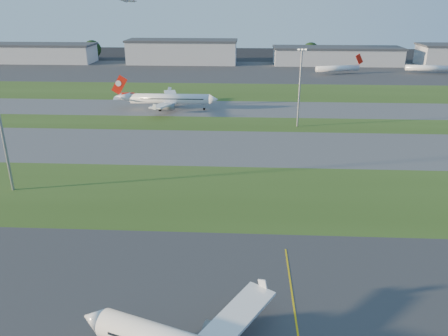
# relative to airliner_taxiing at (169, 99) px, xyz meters

# --- Properties ---
(grass_strip_a) EXTENTS (300.00, 34.00, 0.01)m
(grass_strip_a) POSITION_rel_airliner_taxiing_xyz_m (32.32, -77.17, -4.15)
(grass_strip_a) COLOR #334C19
(grass_strip_a) RESTS_ON ground
(taxiway_a) EXTENTS (300.00, 32.00, 0.01)m
(taxiway_a) POSITION_rel_airliner_taxiing_xyz_m (32.32, -44.17, -4.15)
(taxiway_a) COLOR #515154
(taxiway_a) RESTS_ON ground
(grass_strip_b) EXTENTS (300.00, 18.00, 0.01)m
(grass_strip_b) POSITION_rel_airliner_taxiing_xyz_m (32.32, -19.17, -4.15)
(grass_strip_b) COLOR #334C19
(grass_strip_b) RESTS_ON ground
(taxiway_b) EXTENTS (300.00, 26.00, 0.01)m
(taxiway_b) POSITION_rel_airliner_taxiing_xyz_m (32.32, 2.83, -4.15)
(taxiway_b) COLOR #515154
(taxiway_b) RESTS_ON ground
(grass_strip_c) EXTENTS (300.00, 40.00, 0.01)m
(grass_strip_c) POSITION_rel_airliner_taxiing_xyz_m (32.32, 35.83, -4.15)
(grass_strip_c) COLOR #334C19
(grass_strip_c) RESTS_ON ground
(apron_far) EXTENTS (400.00, 80.00, 0.01)m
(apron_far) POSITION_rel_airliner_taxiing_xyz_m (32.32, 95.83, -4.15)
(apron_far) COLOR #333335
(apron_far) RESTS_ON ground
(airliner_taxiing) EXTENTS (37.89, 32.19, 11.84)m
(airliner_taxiing) POSITION_rel_airliner_taxiing_xyz_m (0.00, 0.00, 0.00)
(airliner_taxiing) COLOR white
(airliner_taxiing) RESTS_ON ground
(mini_jet_near) EXTENTS (27.90, 10.49, 9.48)m
(mini_jet_near) POSITION_rel_airliner_taxiing_xyz_m (81.23, 88.18, -0.87)
(mini_jet_near) COLOR white
(mini_jet_near) RESTS_ON ground
(mini_jet_far) EXTENTS (28.63, 5.53, 9.48)m
(mini_jet_far) POSITION_rel_airliner_taxiing_xyz_m (133.63, 92.30, -0.87)
(mini_jet_far) COLOR white
(mini_jet_far) RESTS_ON ground
(light_mast_west) EXTENTS (3.20, 0.70, 25.80)m
(light_mast_west) POSITION_rel_airliner_taxiing_xyz_m (-22.68, -77.17, 10.66)
(light_mast_west) COLOR gray
(light_mast_west) RESTS_ON ground
(light_mast_centre) EXTENTS (3.20, 0.70, 25.80)m
(light_mast_centre) POSITION_rel_airliner_taxiing_xyz_m (47.32, -21.17, 10.66)
(light_mast_centre) COLOR gray
(light_mast_centre) RESTS_ON ground
(hangar_far_west) EXTENTS (91.80, 23.00, 12.20)m
(hangar_far_west) POSITION_rel_airliner_taxiing_xyz_m (-117.68, 125.83, 1.98)
(hangar_far_west) COLOR #A5A7AD
(hangar_far_west) RESTS_ON ground
(hangar_west) EXTENTS (71.40, 23.00, 15.20)m
(hangar_west) POSITION_rel_airliner_taxiing_xyz_m (-12.68, 125.83, 3.48)
(hangar_west) COLOR #A5A7AD
(hangar_west) RESTS_ON ground
(hangar_east) EXTENTS (81.60, 23.00, 11.20)m
(hangar_east) POSITION_rel_airliner_taxiing_xyz_m (87.32, 125.83, 1.48)
(hangar_east) COLOR #A5A7AD
(hangar_east) RESTS_ON ground
(tree_west) EXTENTS (12.10, 12.10, 13.20)m
(tree_west) POSITION_rel_airliner_taxiing_xyz_m (-77.68, 140.83, 2.98)
(tree_west) COLOR black
(tree_west) RESTS_ON ground
(tree_mid_west) EXTENTS (9.90, 9.90, 10.80)m
(tree_mid_west) POSITION_rel_airliner_taxiing_xyz_m (12.32, 136.83, 1.68)
(tree_mid_west) COLOR black
(tree_mid_west) RESTS_ON ground
(tree_mid_east) EXTENTS (11.55, 11.55, 12.60)m
(tree_mid_east) POSITION_rel_airliner_taxiing_xyz_m (72.32, 139.83, 2.66)
(tree_mid_east) COLOR black
(tree_mid_east) RESTS_ON ground
(tree_east) EXTENTS (10.45, 10.45, 11.40)m
(tree_east) POSITION_rel_airliner_taxiing_xyz_m (147.32, 137.83, 2.00)
(tree_east) COLOR black
(tree_east) RESTS_ON ground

